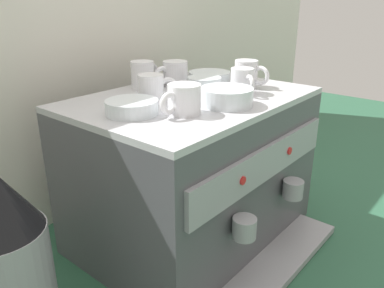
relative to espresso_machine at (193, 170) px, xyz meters
The scene contains 15 objects.
ground_plane 0.21m from the espresso_machine, 90.00° to the left, with size 4.00×4.00×0.00m, color #28563D.
tiled_backsplash_wall 0.48m from the espresso_machine, 90.00° to the left, with size 2.80×0.03×0.96m, color silver.
espresso_machine is the anchor object (origin of this frame).
ceramic_cup_0 0.29m from the espresso_machine, 62.69° to the left, with size 0.11×0.07×0.07m.
ceramic_cup_1 0.28m from the espresso_machine, 158.41° to the left, with size 0.09×0.07×0.07m.
ceramic_cup_2 0.29m from the espresso_machine, 36.72° to the right, with size 0.07×0.09×0.07m.
ceramic_cup_3 0.31m from the espresso_machine, 96.07° to the left, with size 0.11×0.07×0.08m.
ceramic_cup_4 0.32m from the espresso_machine, 15.05° to the right, with size 0.07×0.11×0.08m.
ceramic_cup_5 0.30m from the espresso_machine, 148.60° to the right, with size 0.11×0.08×0.07m.
ceramic_bowl_0 0.31m from the espresso_machine, behind, with size 0.12×0.12×0.03m.
ceramic_bowl_1 0.24m from the espresso_machine, ahead, with size 0.09×0.09×0.04m.
ceramic_bowl_2 0.30m from the espresso_machine, 24.16° to the left, with size 0.13×0.13×0.03m.
ceramic_bowl_3 0.26m from the espresso_machine, 97.12° to the right, with size 0.13×0.13×0.04m.
coffee_grinder 0.54m from the espresso_machine, behind, with size 0.17×0.17×0.41m.
milk_pitcher 0.51m from the espresso_machine, ahead, with size 0.08×0.08×0.14m, color #B7B7BC.
Camera 1 is at (-0.78, -0.65, 0.69)m, focal length 36.41 mm.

